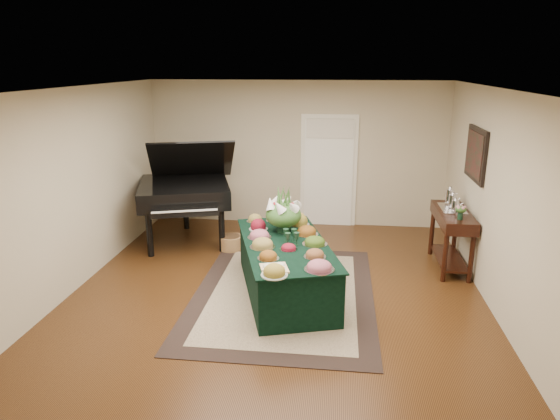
# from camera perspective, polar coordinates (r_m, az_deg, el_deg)

# --- Properties ---
(ground) EXTENTS (6.00, 6.00, 0.00)m
(ground) POSITION_cam_1_polar(r_m,az_deg,el_deg) (6.97, -0.30, -9.01)
(ground) COLOR black
(ground) RESTS_ON ground
(area_rug) EXTENTS (2.39, 3.35, 0.01)m
(area_rug) POSITION_cam_1_polar(r_m,az_deg,el_deg) (6.82, 0.44, -9.53)
(area_rug) COLOR black
(area_rug) RESTS_ON ground
(kitchen_doorway) EXTENTS (1.05, 0.07, 2.10)m
(kitchen_doorway) POSITION_cam_1_polar(r_m,az_deg,el_deg) (9.42, 5.57, 4.31)
(kitchen_doorway) COLOR white
(kitchen_doorway) RESTS_ON ground
(buffet_table) EXTENTS (1.65, 2.46, 0.72)m
(buffet_table) POSITION_cam_1_polar(r_m,az_deg,el_deg) (6.72, 0.61, -6.62)
(buffet_table) COLOR black
(buffet_table) RESTS_ON ground
(food_platters) EXTENTS (1.33, 2.40, 0.13)m
(food_platters) POSITION_cam_1_polar(r_m,az_deg,el_deg) (6.61, 0.69, -3.25)
(food_platters) COLOR #A5AFA6
(food_platters) RESTS_ON buffet_table
(cutting_board) EXTENTS (0.38, 0.38, 0.10)m
(cutting_board) POSITION_cam_1_polar(r_m,az_deg,el_deg) (5.77, -0.70, -6.37)
(cutting_board) COLOR tan
(cutting_board) RESTS_ON buffet_table
(green_goblets) EXTENTS (0.23, 0.24, 0.18)m
(green_goblets) POSITION_cam_1_polar(r_m,az_deg,el_deg) (6.53, 1.27, -3.10)
(green_goblets) COLOR black
(green_goblets) RESTS_ON buffet_table
(floral_centerpiece) EXTENTS (0.52, 0.52, 0.52)m
(floral_centerpiece) POSITION_cam_1_polar(r_m,az_deg,el_deg) (6.91, 0.42, -0.07)
(floral_centerpiece) COLOR black
(floral_centerpiece) RESTS_ON buffet_table
(grand_piano) EXTENTS (1.87, 2.08, 1.80)m
(grand_piano) POSITION_cam_1_polar(r_m,az_deg,el_deg) (8.63, -10.82, 2.18)
(grand_piano) COLOR black
(grand_piano) RESTS_ON ground
(wicker_basket) EXTENTS (0.38, 0.38, 0.24)m
(wicker_basket) POSITION_cam_1_polar(r_m,az_deg,el_deg) (8.35, -5.64, -3.76)
(wicker_basket) COLOR #9C6E3E
(wicker_basket) RESTS_ON ground
(mahogany_sideboard) EXTENTS (0.45, 1.27, 0.89)m
(mahogany_sideboard) POSITION_cam_1_polar(r_m,az_deg,el_deg) (7.85, 19.09, -1.54)
(mahogany_sideboard) COLOR black
(mahogany_sideboard) RESTS_ON ground
(tea_service) EXTENTS (0.34, 0.74, 0.30)m
(tea_service) POSITION_cam_1_polar(r_m,az_deg,el_deg) (7.85, 19.18, 0.85)
(tea_service) COLOR silver
(tea_service) RESTS_ON mahogany_sideboard
(pink_bouquet) EXTENTS (0.17, 0.17, 0.21)m
(pink_bouquet) POSITION_cam_1_polar(r_m,az_deg,el_deg) (7.38, 19.97, 0.01)
(pink_bouquet) COLOR black
(pink_bouquet) RESTS_ON mahogany_sideboard
(wall_painting) EXTENTS (0.05, 0.95, 0.75)m
(wall_painting) POSITION_cam_1_polar(r_m,az_deg,el_deg) (7.66, 21.46, 5.97)
(wall_painting) COLOR black
(wall_painting) RESTS_ON ground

